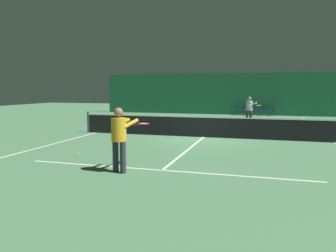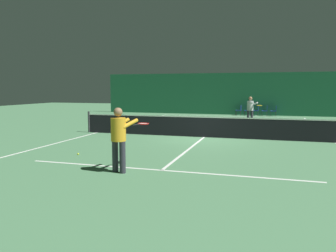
{
  "view_description": "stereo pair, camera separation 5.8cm",
  "coord_description": "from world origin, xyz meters",
  "views": [
    {
      "loc": [
        2.62,
        -14.76,
        2.23
      ],
      "look_at": [
        -0.41,
        -4.43,
        0.99
      ],
      "focal_mm": 35.0,
      "sensor_mm": 36.0,
      "label": 1
    },
    {
      "loc": [
        2.67,
        -14.74,
        2.23
      ],
      "look_at": [
        -0.41,
        -4.43,
        0.99
      ],
      "focal_mm": 35.0,
      "sensor_mm": 36.0,
      "label": 2
    }
  ],
  "objects": [
    {
      "name": "ground_plane",
      "position": [
        0.0,
        0.0,
        0.0
      ],
      "size": [
        60.0,
        60.0,
        0.0
      ],
      "primitive_type": "plane",
      "color": "#4C7F56"
    },
    {
      "name": "backdrop_curtain",
      "position": [
        0.0,
        13.65,
        1.77
      ],
      "size": [
        23.0,
        0.12,
        3.55
      ],
      "color": "#1E5B3D",
      "rests_on": "ground"
    },
    {
      "name": "court_line_baseline_far",
      "position": [
        0.0,
        11.9,
        0.0
      ],
      "size": [
        11.0,
        0.1,
        0.0
      ],
      "color": "white",
      "rests_on": "ground"
    },
    {
      "name": "court_line_service_far",
      "position": [
        0.0,
        6.4,
        0.0
      ],
      "size": [
        8.25,
        0.1,
        0.0
      ],
      "color": "white",
      "rests_on": "ground"
    },
    {
      "name": "court_line_service_near",
      "position": [
        0.0,
        -6.4,
        0.0
      ],
      "size": [
        8.25,
        0.1,
        0.0
      ],
      "color": "white",
      "rests_on": "ground"
    },
    {
      "name": "court_line_sideline_left",
      "position": [
        -5.5,
        0.0,
        0.0
      ],
      "size": [
        0.1,
        23.8,
        0.0
      ],
      "color": "white",
      "rests_on": "ground"
    },
    {
      "name": "court_line_sideline_right",
      "position": [
        5.5,
        0.0,
        0.0
      ],
      "size": [
        0.1,
        23.8,
        0.0
      ],
      "color": "white",
      "rests_on": "ground"
    },
    {
      "name": "court_line_centre",
      "position": [
        0.0,
        0.0,
        0.0
      ],
      "size": [
        0.1,
        12.8,
        0.0
      ],
      "color": "white",
      "rests_on": "ground"
    },
    {
      "name": "tennis_net",
      "position": [
        0.0,
        0.0,
        0.51
      ],
      "size": [
        12.0,
        0.1,
        1.07
      ],
      "color": "black",
      "rests_on": "ground"
    },
    {
      "name": "player_near",
      "position": [
        -1.02,
        -6.89,
        1.01
      ],
      "size": [
        0.8,
        1.42,
        1.73
      ],
      "rotation": [
        0.0,
        0.0,
        1.23
      ],
      "color": "#2D2D38",
      "rests_on": "ground"
    },
    {
      "name": "player_far",
      "position": [
        1.76,
        6.54,
        1.0
      ],
      "size": [
        1.07,
        1.34,
        1.72
      ],
      "rotation": [
        0.0,
        0.0,
        -0.97
      ],
      "color": "#2D2D38",
      "rests_on": "ground"
    },
    {
      "name": "courtside_chair_0",
      "position": [
        0.57,
        13.1,
        0.49
      ],
      "size": [
        0.44,
        0.44,
        0.84
      ],
      "rotation": [
        0.0,
        0.0,
        -1.57
      ],
      "color": "#2D2D2D",
      "rests_on": "ground"
    },
    {
      "name": "courtside_chair_1",
      "position": [
        1.27,
        13.1,
        0.49
      ],
      "size": [
        0.44,
        0.44,
        0.84
      ],
      "rotation": [
        0.0,
        0.0,
        -1.57
      ],
      "color": "#2D2D2D",
      "rests_on": "ground"
    },
    {
      "name": "courtside_chair_2",
      "position": [
        1.97,
        13.1,
        0.49
      ],
      "size": [
        0.44,
        0.44,
        0.84
      ],
      "rotation": [
        0.0,
        0.0,
        -1.57
      ],
      "color": "#2D2D2D",
      "rests_on": "ground"
    },
    {
      "name": "courtside_chair_3",
      "position": [
        2.67,
        13.1,
        0.49
      ],
      "size": [
        0.44,
        0.44,
        0.84
      ],
      "rotation": [
        0.0,
        0.0,
        -1.57
      ],
      "color": "#2D2D2D",
      "rests_on": "ground"
    },
    {
      "name": "courtside_chair_4",
      "position": [
        3.36,
        13.1,
        0.49
      ],
      "size": [
        0.44,
        0.44,
        0.84
      ],
      "rotation": [
        0.0,
        0.0,
        -1.57
      ],
      "color": "#2D2D2D",
      "rests_on": "ground"
    },
    {
      "name": "tennis_ball",
      "position": [
        -3.34,
        -5.23,
        0.03
      ],
      "size": [
        0.07,
        0.07,
        0.07
      ],
      "color": "#D1DB33",
      "rests_on": "ground"
    }
  ]
}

